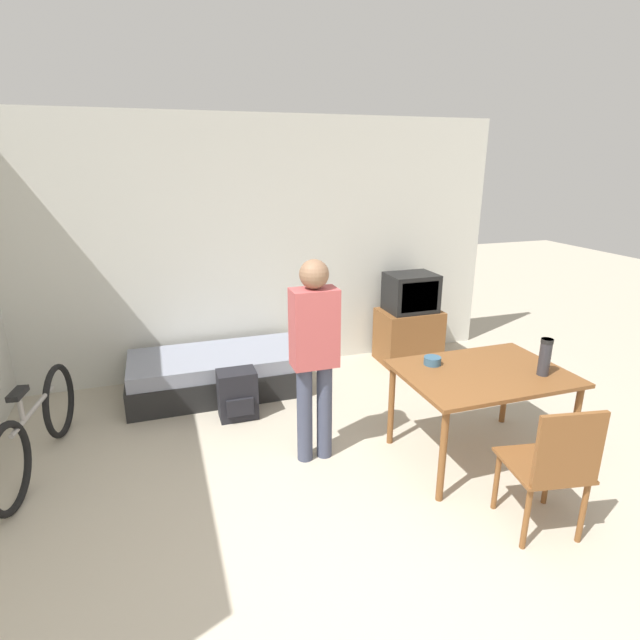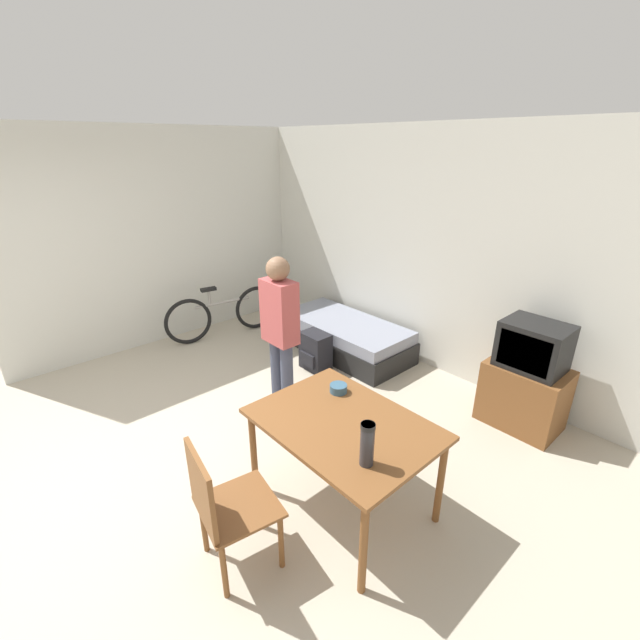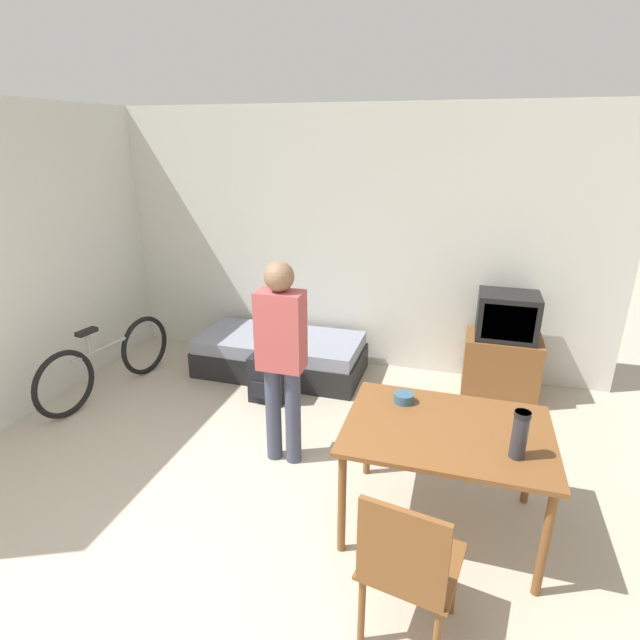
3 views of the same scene
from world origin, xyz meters
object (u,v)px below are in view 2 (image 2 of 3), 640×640
object	(u,v)px
wooden_chair	(222,504)
thermos_flask	(367,442)
backpack	(315,351)
person_standing	(280,328)
bicycle	(223,313)
mate_bowl	(338,388)
dining_table	(344,431)
daybed	(344,336)
tv	(527,380)

from	to	relation	value
wooden_chair	thermos_flask	xyz separation A→B (m)	(0.50, 0.70, 0.37)
thermos_flask	backpack	world-z (taller)	thermos_flask
person_standing	bicycle	bearing A→B (deg)	165.32
person_standing	mate_bowl	bearing A→B (deg)	-9.00
backpack	wooden_chair	bearing A→B (deg)	-53.53
bicycle	backpack	xyz separation A→B (m)	(1.56, 0.31, -0.10)
dining_table	wooden_chair	world-z (taller)	wooden_chair
daybed	mate_bowl	xyz separation A→B (m)	(1.49, -1.57, 0.56)
backpack	tv	bearing A→B (deg)	19.10
tv	mate_bowl	size ratio (longest dim) A/B	7.83
dining_table	bicycle	size ratio (longest dim) A/B	0.78
tv	person_standing	size ratio (longest dim) A/B	0.65
tv	mate_bowl	world-z (taller)	tv
tv	thermos_flask	world-z (taller)	tv
wooden_chair	mate_bowl	bearing A→B (deg)	98.96
wooden_chair	backpack	bearing A→B (deg)	126.47
thermos_flask	backpack	size ratio (longest dim) A/B	0.63
mate_bowl	backpack	distance (m)	1.78
thermos_flask	daybed	bearing A→B (deg)	137.22
thermos_flask	mate_bowl	distance (m)	0.81
tv	thermos_flask	size ratio (longest dim) A/B	3.66
daybed	wooden_chair	world-z (taller)	wooden_chair
wooden_chair	person_standing	distance (m)	1.73
tv	person_standing	xyz separation A→B (m)	(-1.65, -1.57, 0.44)
tv	mate_bowl	bearing A→B (deg)	-113.04
wooden_chair	thermos_flask	world-z (taller)	thermos_flask
daybed	backpack	distance (m)	0.60
tv	person_standing	bearing A→B (deg)	-136.40
person_standing	mate_bowl	distance (m)	0.94
dining_table	wooden_chair	xyz separation A→B (m)	(-0.12, -0.89, -0.14)
person_standing	dining_table	bearing A→B (deg)	-17.55
thermos_flask	dining_table	bearing A→B (deg)	153.29
tv	bicycle	xyz separation A→B (m)	(-3.67, -1.04, -0.15)
wooden_chair	mate_bowl	world-z (taller)	wooden_chair
dining_table	thermos_flask	bearing A→B (deg)	-26.71
wooden_chair	daybed	bearing A→B (deg)	121.65
bicycle	backpack	size ratio (longest dim) A/B	3.51
mate_bowl	dining_table	bearing A→B (deg)	-38.74
person_standing	thermos_flask	xyz separation A→B (m)	(1.60, -0.58, -0.04)
wooden_chair	backpack	xyz separation A→B (m)	(-1.56, 2.11, -0.29)
tv	thermos_flask	xyz separation A→B (m)	(-0.05, -2.14, 0.41)
wooden_chair	mate_bowl	distance (m)	1.17
dining_table	mate_bowl	size ratio (longest dim) A/B	9.33
tv	dining_table	world-z (taller)	tv
dining_table	wooden_chair	size ratio (longest dim) A/B	1.36
person_standing	tv	bearing A→B (deg)	43.60
dining_table	wooden_chair	distance (m)	0.91
wooden_chair	mate_bowl	size ratio (longest dim) A/B	6.88
tv	wooden_chair	world-z (taller)	tv
thermos_flask	mate_bowl	size ratio (longest dim) A/B	2.14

